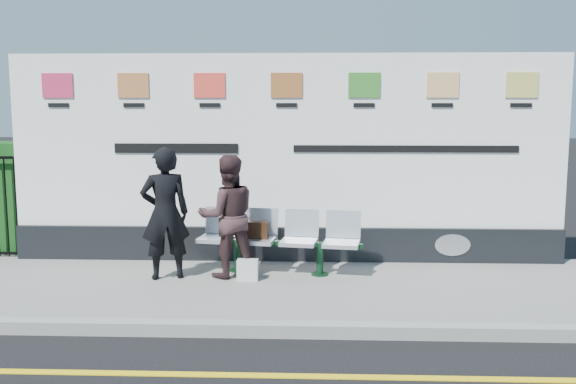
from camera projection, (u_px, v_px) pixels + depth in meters
The scene contains 10 objects.
ground at pixel (214, 375), 5.74m from camera, with size 80.00×80.00×0.00m, color black.
pavement at pixel (244, 289), 8.21m from camera, with size 14.00×3.00×0.12m, color gray.
kerb at pixel (228, 329), 6.72m from camera, with size 14.00×0.18×0.14m, color gray.
yellow_line at pixel (214, 375), 5.74m from camera, with size 14.00×0.10×0.01m, color yellow.
billboard at pixel (287, 172), 9.34m from camera, with size 8.00×0.30×3.00m.
bench at pixel (278, 256), 8.72m from camera, with size 2.19×0.57×0.47m, color silver, non-canonical shape.
woman_left at pixel (165, 213), 8.38m from camera, with size 0.63×0.42×1.74m, color black.
woman_right at pixel (228, 216), 8.47m from camera, with size 0.79×0.62×1.63m, color #382526.
handbag_brown at pixel (257, 230), 8.72m from camera, with size 0.29×0.13×0.23m, color black.
carrier_bag_white at pixel (248, 270), 8.38m from camera, with size 0.27×0.16×0.27m, color silver.
Camera 1 is at (0.88, -5.43, 2.42)m, focal length 40.00 mm.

